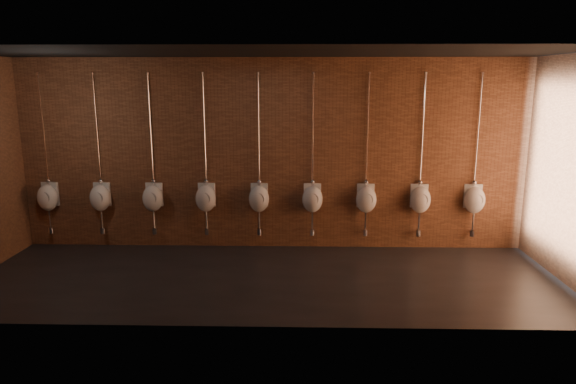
% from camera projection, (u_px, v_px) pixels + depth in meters
% --- Properties ---
extents(ground, '(8.50, 8.50, 0.00)m').
position_uv_depth(ground, '(267.00, 278.00, 7.49)').
color(ground, black).
rests_on(ground, ground).
extents(room_shell, '(8.54, 3.04, 3.22)m').
position_uv_depth(room_shell, '(266.00, 141.00, 7.06)').
color(room_shell, black).
rests_on(room_shell, ground).
extents(urinal_0, '(0.38, 0.34, 2.71)m').
position_uv_depth(urinal_0, '(48.00, 197.00, 8.74)').
color(urinal_0, silver).
rests_on(urinal_0, ground).
extents(urinal_1, '(0.38, 0.34, 2.71)m').
position_uv_depth(urinal_1, '(100.00, 197.00, 8.72)').
color(urinal_1, silver).
rests_on(urinal_1, ground).
extents(urinal_2, '(0.38, 0.34, 2.71)m').
position_uv_depth(urinal_2, '(153.00, 197.00, 8.69)').
color(urinal_2, silver).
rests_on(urinal_2, ground).
extents(urinal_3, '(0.38, 0.34, 2.71)m').
position_uv_depth(urinal_3, '(206.00, 197.00, 8.67)').
color(urinal_3, silver).
rests_on(urinal_3, ground).
extents(urinal_4, '(0.38, 0.34, 2.71)m').
position_uv_depth(urinal_4, '(259.00, 198.00, 8.65)').
color(urinal_4, silver).
rests_on(urinal_4, ground).
extents(urinal_5, '(0.38, 0.34, 2.71)m').
position_uv_depth(urinal_5, '(312.00, 198.00, 8.63)').
color(urinal_5, silver).
rests_on(urinal_5, ground).
extents(urinal_6, '(0.38, 0.34, 2.71)m').
position_uv_depth(urinal_6, '(366.00, 198.00, 8.61)').
color(urinal_6, silver).
rests_on(urinal_6, ground).
extents(urinal_7, '(0.38, 0.34, 2.71)m').
position_uv_depth(urinal_7, '(420.00, 199.00, 8.59)').
color(urinal_7, silver).
rests_on(urinal_7, ground).
extents(urinal_8, '(0.38, 0.34, 2.71)m').
position_uv_depth(urinal_8, '(474.00, 199.00, 8.56)').
color(urinal_8, silver).
rests_on(urinal_8, ground).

